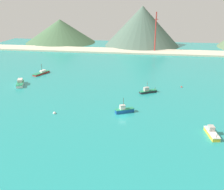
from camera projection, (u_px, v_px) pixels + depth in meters
The scene contains 12 objects.
ground at pixel (130, 89), 123.27m from camera, with size 260.00×280.00×0.50m.
fishing_boat_1 at pixel (124, 110), 97.56m from camera, with size 6.96×4.85×5.78m.
fishing_boat_2 at pixel (148, 91), 117.84m from camera, with size 7.81×5.99×5.11m.
fishing_boat_4 at pixel (212, 133), 81.51m from camera, with size 3.62×8.44×2.73m.
fishing_boat_6 at pixel (20, 83), 127.94m from camera, with size 6.48×10.41×3.00m.
fishing_boat_7 at pixel (41, 73), 146.44m from camera, with size 6.04×11.05×5.46m.
buoy_0 at pixel (54, 113), 96.93m from camera, with size 1.07×1.07×1.07m.
buoy_1 at pixel (182, 87), 125.20m from camera, with size 0.77×0.77×0.77m.
beach_strip at pixel (141, 51), 203.76m from camera, with size 247.00×18.60×1.20m, color beige.
hill_west at pixel (60, 31), 244.33m from camera, with size 62.57×62.57×20.43m.
hill_central at pixel (142, 26), 226.82m from camera, with size 62.45×62.45×32.38m.
radio_tower at pixel (156, 32), 199.36m from camera, with size 2.91×2.33×29.07m.
Camera 1 is at (10.12, -86.62, 39.35)m, focal length 43.59 mm.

